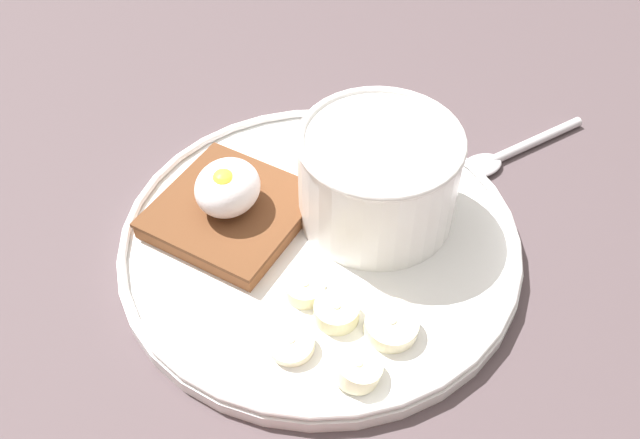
% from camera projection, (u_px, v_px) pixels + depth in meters
% --- Properties ---
extents(ground_plane, '(1.20, 1.20, 0.02)m').
position_uv_depth(ground_plane, '(320.00, 257.00, 0.51)').
color(ground_plane, '#4E4043').
rests_on(ground_plane, ground).
extents(plate, '(0.28, 0.28, 0.02)m').
position_uv_depth(plate, '(320.00, 241.00, 0.50)').
color(plate, white).
rests_on(plate, ground_plane).
extents(oatmeal_bowl, '(0.11, 0.11, 0.07)m').
position_uv_depth(oatmeal_bowl, '(378.00, 178.00, 0.49)').
color(oatmeal_bowl, white).
rests_on(oatmeal_bowl, plate).
extents(toast_slice, '(0.11, 0.11, 0.01)m').
position_uv_depth(toast_slice, '(231.00, 211.00, 0.50)').
color(toast_slice, brown).
rests_on(toast_slice, plate).
extents(poached_egg, '(0.05, 0.04, 0.04)m').
position_uv_depth(poached_egg, '(227.00, 187.00, 0.49)').
color(poached_egg, white).
rests_on(poached_egg, toast_slice).
extents(banana_slice_front, '(0.04, 0.04, 0.02)m').
position_uv_depth(banana_slice_front, '(358.00, 369.00, 0.42)').
color(banana_slice_front, '#F2EABC').
rests_on(banana_slice_front, plate).
extents(banana_slice_left, '(0.04, 0.04, 0.01)m').
position_uv_depth(banana_slice_left, '(337.00, 312.00, 0.45)').
color(banana_slice_left, beige).
rests_on(banana_slice_left, plate).
extents(banana_slice_back, '(0.04, 0.03, 0.01)m').
position_uv_depth(banana_slice_back, '(291.00, 343.00, 0.43)').
color(banana_slice_back, '#F7E8BF').
rests_on(banana_slice_back, plate).
extents(banana_slice_right, '(0.05, 0.05, 0.02)m').
position_uv_depth(banana_slice_right, '(391.00, 326.00, 0.44)').
color(banana_slice_right, '#F5ECC3').
rests_on(banana_slice_right, plate).
extents(banana_slice_inner, '(0.03, 0.03, 0.01)m').
position_uv_depth(banana_slice_inner, '(305.00, 289.00, 0.46)').
color(banana_slice_inner, '#F5E9B6').
rests_on(banana_slice_inner, plate).
extents(spoon, '(0.11, 0.08, 0.01)m').
position_uv_depth(spoon, '(508.00, 153.00, 0.57)').
color(spoon, silver).
rests_on(spoon, ground_plane).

